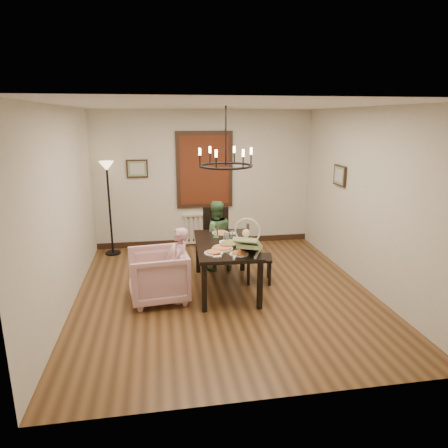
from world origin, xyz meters
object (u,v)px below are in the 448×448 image
object	(u,v)px
armchair	(158,275)
floor_lamp	(110,210)
drinking_glass	(226,237)
chair_far	(216,238)
elderly_woman	(180,272)
baby_bouncer	(248,242)
seated_man	(215,241)
chair_right	(259,254)
dining_table	(226,248)

from	to	relation	value
armchair	floor_lamp	distance (m)	2.48
drinking_glass	floor_lamp	bearing A→B (deg)	135.43
chair_far	drinking_glass	bearing A→B (deg)	-83.30
chair_far	floor_lamp	size ratio (longest dim) A/B	0.59
elderly_woman	baby_bouncer	xyz separation A→B (m)	(0.96, -0.20, 0.47)
armchair	baby_bouncer	distance (m)	1.43
elderly_woman	seated_man	bearing A→B (deg)	164.33
chair_far	drinking_glass	xyz separation A→B (m)	(0.02, -0.95, 0.29)
armchair	elderly_woman	bearing A→B (deg)	63.84
floor_lamp	chair_right	bearing A→B (deg)	-35.87
dining_table	drinking_glass	bearing A→B (deg)	79.14
baby_bouncer	floor_lamp	distance (m)	3.37
chair_right	armchair	world-z (taller)	chair_right
elderly_woman	floor_lamp	distance (m)	2.69
baby_bouncer	floor_lamp	xyz separation A→B (m)	(-2.17, 2.57, -0.03)
chair_right	seated_man	xyz separation A→B (m)	(-0.62, 0.67, 0.05)
elderly_woman	seated_man	xyz separation A→B (m)	(0.70, 1.21, 0.05)
dining_table	chair_right	world-z (taller)	chair_right
chair_far	baby_bouncer	xyz separation A→B (m)	(0.22, -1.58, 0.40)
drinking_glass	floor_lamp	distance (m)	2.76
armchair	floor_lamp	xyz separation A→B (m)	(-0.89, 2.25, 0.52)
elderly_woman	floor_lamp	xyz separation A→B (m)	(-1.21, 2.37, 0.43)
elderly_woman	chair_right	bearing A→B (deg)	126.44
drinking_glass	floor_lamp	size ratio (longest dim) A/B	0.07
drinking_glass	chair_right	bearing A→B (deg)	10.54
chair_far	chair_right	world-z (taller)	chair_far
armchair	seated_man	size ratio (longest dim) A/B	0.82
floor_lamp	elderly_woman	bearing A→B (deg)	-62.94
chair_far	baby_bouncer	distance (m)	1.65
armchair	elderly_woman	world-z (taller)	elderly_woman
chair_far	baby_bouncer	bearing A→B (deg)	-76.16
dining_table	baby_bouncer	xyz separation A→B (m)	(0.23, -0.55, 0.26)
chair_right	chair_far	bearing A→B (deg)	47.04
chair_far	elderly_woman	distance (m)	1.57
chair_right	drinking_glass	bearing A→B (deg)	113.01
elderly_woman	floor_lamp	bearing A→B (deg)	-138.63
dining_table	armchair	bearing A→B (deg)	-165.21
armchair	elderly_woman	size ratio (longest dim) A/B	0.90
floor_lamp	dining_table	bearing A→B (deg)	-46.14
seated_man	floor_lamp	world-z (taller)	floor_lamp
seated_man	drinking_glass	xyz separation A→B (m)	(0.06, -0.78, 0.30)
baby_bouncer	floor_lamp	bearing A→B (deg)	154.56
floor_lamp	armchair	bearing A→B (deg)	-68.39
dining_table	floor_lamp	distance (m)	2.82
chair_right	armchair	distance (m)	1.70
drinking_glass	chair_far	bearing A→B (deg)	90.92
chair_far	baby_bouncer	size ratio (longest dim) A/B	1.96
dining_table	elderly_woman	xyz separation A→B (m)	(-0.73, -0.34, -0.20)
chair_right	seated_man	distance (m)	0.92
chair_right	elderly_woman	world-z (taller)	chair_right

